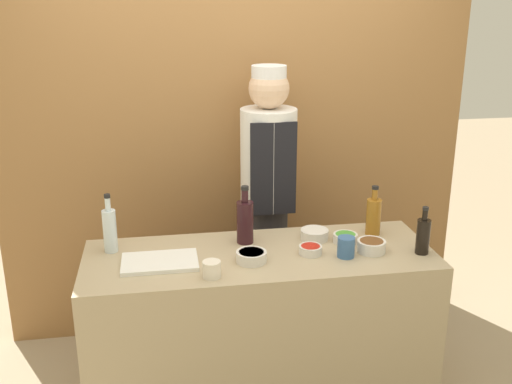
# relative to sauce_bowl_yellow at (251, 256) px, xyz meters

# --- Properties ---
(cabinet_wall) EXTENTS (2.90, 0.18, 2.40)m
(cabinet_wall) POSITION_rel_sauce_bowl_yellow_xyz_m (0.06, 1.04, 0.28)
(cabinet_wall) COLOR olive
(cabinet_wall) RESTS_ON ground_plane
(counter) EXTENTS (1.73, 0.63, 0.90)m
(counter) POSITION_rel_sauce_bowl_yellow_xyz_m (0.06, 0.08, -0.48)
(counter) COLOR tan
(counter) RESTS_ON ground_plane
(sauce_bowl_yellow) EXTENTS (0.15, 0.15, 0.05)m
(sauce_bowl_yellow) POSITION_rel_sauce_bowl_yellow_xyz_m (0.00, 0.00, 0.00)
(sauce_bowl_yellow) COLOR silver
(sauce_bowl_yellow) RESTS_ON counter
(sauce_bowl_white) EXTENTS (0.15, 0.15, 0.05)m
(sauce_bowl_white) POSITION_rel_sauce_bowl_yellow_xyz_m (0.37, 0.22, 0.00)
(sauce_bowl_white) COLOR silver
(sauce_bowl_white) RESTS_ON counter
(sauce_bowl_green) EXTENTS (0.13, 0.13, 0.05)m
(sauce_bowl_green) POSITION_rel_sauce_bowl_yellow_xyz_m (0.51, 0.15, -0.00)
(sauce_bowl_green) COLOR silver
(sauce_bowl_green) RESTS_ON counter
(sauce_bowl_red) EXTENTS (0.11, 0.11, 0.04)m
(sauce_bowl_red) POSITION_rel_sauce_bowl_yellow_xyz_m (0.30, 0.04, -0.00)
(sauce_bowl_red) COLOR silver
(sauce_bowl_red) RESTS_ON counter
(sauce_bowl_brown) EXTENTS (0.14, 0.14, 0.06)m
(sauce_bowl_brown) POSITION_rel_sauce_bowl_yellow_xyz_m (0.61, 0.02, 0.00)
(sauce_bowl_brown) COLOR silver
(sauce_bowl_brown) RESTS_ON counter
(cutting_board) EXTENTS (0.36, 0.23, 0.02)m
(cutting_board) POSITION_rel_sauce_bowl_yellow_xyz_m (-0.43, 0.05, -0.02)
(cutting_board) COLOR white
(cutting_board) RESTS_ON counter
(bottle_soy) EXTENTS (0.07, 0.07, 0.24)m
(bottle_soy) POSITION_rel_sauce_bowl_yellow_xyz_m (0.85, -0.04, 0.07)
(bottle_soy) COLOR black
(bottle_soy) RESTS_ON counter
(bottle_amber) EXTENTS (0.08, 0.08, 0.27)m
(bottle_amber) POSITION_rel_sauce_bowl_yellow_xyz_m (0.69, 0.24, 0.08)
(bottle_amber) COLOR #9E661E
(bottle_amber) RESTS_ON counter
(bottle_wine) EXTENTS (0.09, 0.09, 0.30)m
(bottle_wine) POSITION_rel_sauce_bowl_yellow_xyz_m (0.00, 0.24, 0.09)
(bottle_wine) COLOR black
(bottle_wine) RESTS_ON counter
(bottle_clear) EXTENTS (0.07, 0.07, 0.30)m
(bottle_clear) POSITION_rel_sauce_bowl_yellow_xyz_m (-0.67, 0.23, 0.09)
(bottle_clear) COLOR silver
(bottle_clear) RESTS_ON counter
(cup_cream) EXTENTS (0.08, 0.08, 0.08)m
(cup_cream) POSITION_rel_sauce_bowl_yellow_xyz_m (-0.20, -0.13, 0.01)
(cup_cream) COLOR silver
(cup_cream) RESTS_ON counter
(cup_blue) EXTENTS (0.08, 0.08, 0.10)m
(cup_blue) POSITION_rel_sauce_bowl_yellow_xyz_m (0.46, -0.02, 0.02)
(cup_blue) COLOR #386093
(cup_blue) RESTS_ON counter
(chef_center) EXTENTS (0.32, 0.32, 1.74)m
(chef_center) POSITION_rel_sauce_bowl_yellow_xyz_m (0.21, 0.69, 0.04)
(chef_center) COLOR #28282D
(chef_center) RESTS_ON ground_plane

